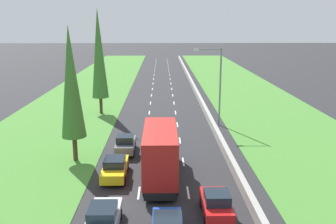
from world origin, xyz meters
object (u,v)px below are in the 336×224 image
grey_hatchback_left_lane (125,144)px  poplar_tree_third (99,54)px  red_hatchback_right_lane (216,204)px  poplar_tree_second (71,83)px  street_light_mast (217,81)px  yellow_sedan_left_lane (115,168)px  red_box_truck_centre_lane (160,151)px  silver_hatchback_centre_lane (164,132)px  silver_sedan_left_lane (103,219)px

grey_hatchback_left_lane → poplar_tree_third: (-4.61, 15.21, 7.01)m
red_hatchback_right_lane → poplar_tree_third: bearing=112.7°
poplar_tree_second → street_light_mast: poplar_tree_second is taller
yellow_sedan_left_lane → poplar_tree_third: bearing=101.7°
red_box_truck_centre_lane → silver_hatchback_centre_lane: (0.35, 9.62, -1.35)m
grey_hatchback_left_lane → silver_hatchback_centre_lane: 5.22m
silver_sedan_left_lane → poplar_tree_third: poplar_tree_third is taller
red_box_truck_centre_lane → red_hatchback_right_lane: (3.48, -5.98, -1.35)m
silver_sedan_left_lane → street_light_mast: bearing=66.7°
silver_sedan_left_lane → silver_hatchback_centre_lane: size_ratio=1.15×
grey_hatchback_left_lane → red_box_truck_centre_lane: 6.80m
red_box_truck_centre_lane → street_light_mast: 16.70m
poplar_tree_second → yellow_sedan_left_lane: bearing=-43.7°
yellow_sedan_left_lane → poplar_tree_second: poplar_tree_second is taller
silver_hatchback_centre_lane → poplar_tree_second: bearing=-143.5°
red_hatchback_right_lane → street_light_mast: (3.02, 21.06, 4.40)m
poplar_tree_second → silver_hatchback_centre_lane: bearing=36.5°
poplar_tree_third → street_light_mast: 15.75m
silver_sedan_left_lane → street_light_mast: (9.78, 22.69, 4.42)m
grey_hatchback_left_lane → street_light_mast: bearing=43.5°
silver_hatchback_centre_lane → street_light_mast: size_ratio=0.43×
red_hatchback_right_lane → poplar_tree_second: size_ratio=0.34×
yellow_sedan_left_lane → red_box_truck_centre_lane: size_ratio=0.48×
silver_sedan_left_lane → yellow_sedan_left_lane: (-0.25, 7.76, 0.00)m
red_box_truck_centre_lane → poplar_tree_second: bearing=152.4°
poplar_tree_third → red_box_truck_centre_lane: bearing=-69.6°
silver_sedan_left_lane → yellow_sedan_left_lane: size_ratio=1.00×
red_box_truck_centre_lane → silver_hatchback_centre_lane: bearing=87.9°
red_box_truck_centre_lane → grey_hatchback_left_lane: bearing=119.0°
red_hatchback_right_lane → silver_sedan_left_lane: bearing=-166.4°
yellow_sedan_left_lane → silver_hatchback_centre_lane: bearing=67.8°
red_box_truck_centre_lane → poplar_tree_second: (-7.42, 3.88, 4.68)m
yellow_sedan_left_lane → red_hatchback_right_lane: (7.00, -6.13, 0.02)m
grey_hatchback_left_lane → red_hatchback_right_lane: size_ratio=1.00×
red_hatchback_right_lane → street_light_mast: bearing=81.8°
yellow_sedan_left_lane → street_light_mast: street_light_mast is taller
silver_sedan_left_lane → poplar_tree_third: (-4.57, 28.65, 7.03)m
poplar_tree_third → street_light_mast: bearing=-22.6°
poplar_tree_second → street_light_mast: bearing=38.8°
poplar_tree_second → street_light_mast: 17.94m
poplar_tree_second → poplar_tree_third: 17.19m
yellow_sedan_left_lane → red_hatchback_right_lane: bearing=-41.2°
red_box_truck_centre_lane → street_light_mast: size_ratio=1.04×
yellow_sedan_left_lane → poplar_tree_second: size_ratio=0.39×
red_hatchback_right_lane → poplar_tree_third: size_ratio=0.29×
silver_sedan_left_lane → grey_hatchback_left_lane: size_ratio=1.15×
grey_hatchback_left_lane → red_hatchback_right_lane: bearing=-60.4°
yellow_sedan_left_lane → red_box_truck_centre_lane: red_box_truck_centre_lane is taller
silver_hatchback_centre_lane → poplar_tree_second: poplar_tree_second is taller
grey_hatchback_left_lane → poplar_tree_third: bearing=106.9°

